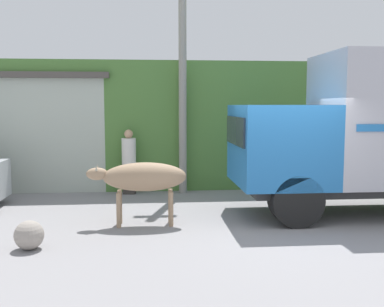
{
  "coord_description": "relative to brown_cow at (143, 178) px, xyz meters",
  "views": [
    {
      "loc": [
        -2.54,
        -8.19,
        2.36
      ],
      "look_at": [
        -1.72,
        0.81,
        1.39
      ],
      "focal_mm": 42.0,
      "sensor_mm": 36.0,
      "label": 1
    }
  ],
  "objects": [
    {
      "name": "ground_plane",
      "position": [
        2.72,
        -0.55,
        -0.94
      ],
      "size": [
        60.0,
        60.0,
        0.0
      ],
      "primitive_type": "plane",
      "color": "gray"
    },
    {
      "name": "hillside_embankment",
      "position": [
        2.72,
        6.81,
        0.84
      ],
      "size": [
        32.0,
        6.63,
        3.57
      ],
      "color": "#4C7A38",
      "rests_on": "ground_plane"
    },
    {
      "name": "building_backdrop",
      "position": [
        -4.11,
        4.7,
        0.69
      ],
      "size": [
        6.38,
        2.7,
        3.24
      ],
      "color": "#B2BCAD",
      "rests_on": "ground_plane"
    },
    {
      "name": "brown_cow",
      "position": [
        0.0,
        0.0,
        0.0
      ],
      "size": [
        1.95,
        0.57,
        1.25
      ],
      "rotation": [
        0.0,
        0.0,
        0.08
      ],
      "color": "#9E7F60",
      "rests_on": "ground_plane"
    },
    {
      "name": "pedestrian_on_hill",
      "position": [
        -0.42,
        3.2,
        -0.01
      ],
      "size": [
        0.41,
        0.41,
        1.72
      ],
      "rotation": [
        0.0,
        0.0,
        3.03
      ],
      "color": "#38332D",
      "rests_on": "ground_plane"
    },
    {
      "name": "utility_pole",
      "position": [
        1.01,
        3.23,
        2.63
      ],
      "size": [
        0.9,
        0.21,
        6.91
      ],
      "color": "gray",
      "rests_on": "ground_plane"
    },
    {
      "name": "roadside_rock",
      "position": [
        -1.84,
        -1.36,
        -0.7
      ],
      "size": [
        0.48,
        0.48,
        0.48
      ],
      "color": "gray",
      "rests_on": "ground_plane"
    }
  ]
}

